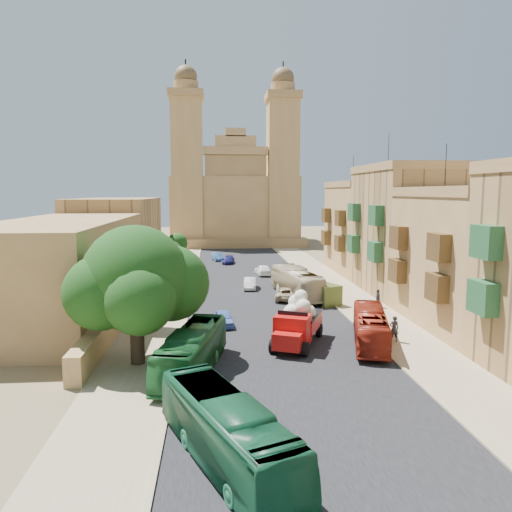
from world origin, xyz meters
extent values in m
plane|color=brown|center=(0.00, 0.00, 0.00)|extent=(260.00, 260.00, 0.00)
cube|color=black|center=(0.00, 30.00, 0.01)|extent=(14.00, 140.00, 0.01)
cube|color=#9B8666|center=(9.50, 30.00, 0.01)|extent=(5.00, 140.00, 0.01)
cube|color=#9B8666|center=(-9.50, 30.00, 0.01)|extent=(5.00, 140.00, 0.01)
cube|color=#9B8666|center=(7.00, 30.00, 0.06)|extent=(0.25, 140.00, 0.12)
cube|color=#9B8666|center=(-7.00, 30.00, 0.06)|extent=(0.25, 140.00, 0.12)
cube|color=#225631|center=(11.55, 0.92, 4.56)|extent=(0.90, 2.20, 2.00)
cube|color=#225631|center=(11.55, 0.92, 7.92)|extent=(0.90, 2.20, 2.00)
cube|color=#A67D4B|center=(16.00, 11.00, 5.25)|extent=(8.00, 14.00, 10.50)
cube|color=olive|center=(16.00, 11.00, 10.90)|extent=(8.20, 14.00, 0.80)
cylinder|color=black|center=(15.00, 13.80, 13.10)|extent=(0.06, 0.06, 3.60)
cube|color=#50371A|center=(11.55, 7.08, 3.99)|extent=(0.90, 2.20, 2.00)
cube|color=#50371A|center=(11.55, 14.92, 3.99)|extent=(0.90, 2.20, 2.00)
cube|color=#50371A|center=(11.55, 7.08, 6.93)|extent=(0.90, 2.20, 2.00)
cube|color=#50371A|center=(11.55, 14.92, 6.93)|extent=(0.90, 2.20, 2.00)
cube|color=tan|center=(16.00, 25.00, 6.50)|extent=(8.00, 14.00, 13.00)
cube|color=olive|center=(16.00, 25.00, 13.40)|extent=(8.20, 14.00, 0.80)
cylinder|color=black|center=(15.00, 27.80, 15.60)|extent=(0.06, 0.06, 3.60)
cube|color=#225631|center=(11.55, 21.08, 4.94)|extent=(0.90, 2.20, 2.00)
cube|color=#225631|center=(11.55, 28.92, 4.94)|extent=(0.90, 2.20, 2.00)
cube|color=#225631|center=(11.55, 21.08, 8.58)|extent=(0.90, 2.20, 2.00)
cube|color=#225631|center=(11.55, 28.92, 8.58)|extent=(0.90, 2.20, 2.00)
cube|color=#A67D4B|center=(16.00, 39.00, 5.75)|extent=(8.00, 14.00, 11.50)
cube|color=olive|center=(16.00, 39.00, 11.90)|extent=(8.20, 14.00, 0.80)
cylinder|color=black|center=(15.00, 41.80, 14.10)|extent=(0.06, 0.06, 3.60)
cube|color=#50371A|center=(11.55, 35.08, 4.37)|extent=(0.90, 2.20, 2.00)
cube|color=#50371A|center=(11.55, 42.92, 4.37)|extent=(0.90, 2.20, 2.00)
cube|color=#50371A|center=(11.55, 35.08, 7.59)|extent=(0.90, 2.20, 2.00)
cube|color=#50371A|center=(11.55, 42.92, 7.59)|extent=(0.90, 2.20, 2.00)
cube|color=#A67D4B|center=(-12.50, 20.00, 0.90)|extent=(1.00, 40.00, 1.80)
cube|color=olive|center=(-18.00, 18.00, 4.20)|extent=(10.00, 28.00, 8.40)
cube|color=tan|center=(-18.00, 44.00, 5.00)|extent=(10.00, 22.00, 10.00)
cube|color=#A67D4B|center=(0.00, 81.00, 7.00)|extent=(26.00, 20.00, 14.00)
cube|color=olive|center=(0.00, 70.50, 0.90)|extent=(28.00, 4.00, 1.80)
cube|color=olive|center=(0.00, 72.20, 10.00)|extent=(12.00, 2.00, 16.00)
cube|color=#A67D4B|center=(0.00, 72.20, 18.90)|extent=(12.60, 2.40, 1.60)
cube|color=#A67D4B|center=(0.00, 72.20, 20.60)|extent=(8.00, 2.00, 2.40)
cube|color=#A67D4B|center=(0.00, 72.20, 22.40)|extent=(4.00, 2.00, 1.60)
cube|color=#A67D4B|center=(-9.50, 73.50, 14.50)|extent=(6.00, 6.00, 29.00)
cube|color=olive|center=(-9.50, 73.50, 29.60)|extent=(6.80, 6.80, 1.40)
cylinder|color=olive|center=(-9.50, 73.50, 31.20)|extent=(4.80, 4.80, 1.80)
sphere|color=brown|center=(-9.50, 73.50, 33.00)|extent=(4.40, 4.40, 4.40)
cylinder|color=black|center=(-9.50, 73.50, 35.40)|extent=(0.28, 0.28, 1.80)
cube|color=#A67D4B|center=(9.50, 73.50, 14.50)|extent=(6.00, 6.00, 29.00)
cube|color=olive|center=(9.50, 73.50, 29.60)|extent=(6.80, 6.80, 1.40)
cylinder|color=olive|center=(9.50, 73.50, 31.20)|extent=(4.80, 4.80, 1.80)
sphere|color=brown|center=(9.50, 73.50, 33.00)|extent=(4.40, 4.40, 4.40)
cylinder|color=black|center=(9.50, 73.50, 35.40)|extent=(0.28, 0.28, 1.80)
cylinder|color=#35261A|center=(-9.50, 4.00, 1.69)|extent=(0.89, 0.89, 3.37)
sphere|color=black|center=(-9.50, 4.00, 5.50)|extent=(6.74, 6.74, 6.74)
sphere|color=black|center=(-7.37, 5.06, 4.97)|extent=(4.97, 4.97, 4.97)
sphere|color=black|center=(-11.45, 3.20, 4.79)|extent=(4.61, 4.61, 4.61)
sphere|color=black|center=(-8.97, 1.87, 4.61)|extent=(4.26, 4.26, 4.26)
sphere|color=black|center=(-10.48, 5.95, 6.21)|extent=(3.90, 3.90, 3.90)
cylinder|color=#35261A|center=(-10.00, 12.00, 1.04)|extent=(0.44, 0.44, 2.07)
sphere|color=black|center=(-10.00, 12.00, 3.13)|extent=(3.01, 3.01, 3.01)
cylinder|color=#35261A|center=(-10.00, 24.00, 1.25)|extent=(0.44, 0.44, 2.50)
sphere|color=black|center=(-10.00, 24.00, 3.77)|extent=(3.63, 3.63, 3.63)
cylinder|color=#35261A|center=(-10.00, 36.00, 1.07)|extent=(0.44, 0.44, 2.13)
sphere|color=black|center=(-10.00, 36.00, 3.22)|extent=(3.10, 3.10, 3.10)
cylinder|color=#35261A|center=(-10.00, 48.00, 1.07)|extent=(0.44, 0.44, 2.14)
sphere|color=black|center=(-10.00, 48.00, 3.23)|extent=(3.11, 3.11, 3.11)
cube|color=red|center=(1.76, 8.05, 1.38)|extent=(3.80, 4.62, 0.99)
cube|color=black|center=(1.76, 8.05, 1.93)|extent=(3.87, 4.69, 0.13)
cube|color=red|center=(0.76, 5.71, 1.49)|extent=(2.87, 2.64, 1.99)
cube|color=red|center=(0.24, 4.49, 1.05)|extent=(2.25, 1.96, 1.11)
cube|color=black|center=(0.76, 5.71, 2.27)|extent=(1.97, 0.93, 0.99)
cylinder|color=black|center=(-0.65, 5.23, 0.50)|extent=(0.75, 1.07, 0.99)
cylinder|color=black|center=(1.38, 4.36, 0.50)|extent=(0.75, 1.07, 0.99)
cylinder|color=black|center=(1.26, 9.70, 0.50)|extent=(0.75, 1.07, 0.99)
cylinder|color=black|center=(3.30, 8.83, 0.50)|extent=(0.75, 1.07, 0.99)
sphere|color=beige|center=(0.99, 7.66, 2.21)|extent=(1.22, 1.22, 1.22)
sphere|color=beige|center=(2.14, 7.53, 2.21)|extent=(1.22, 1.22, 1.22)
sphere|color=beige|center=(2.02, 8.66, 2.21)|extent=(1.22, 1.22, 1.22)
sphere|color=beige|center=(1.40, 8.33, 2.82)|extent=(1.11, 1.11, 1.11)
sphere|color=beige|center=(1.72, 6.98, 2.76)|extent=(1.11, 1.11, 1.11)
sphere|color=beige|center=(1.72, 7.95, 3.32)|extent=(0.99, 0.99, 0.99)
cube|color=#3E4E1D|center=(5.79, 20.39, 0.99)|extent=(3.76, 5.23, 1.98)
cylinder|color=black|center=(5.56, 18.50, 0.40)|extent=(0.59, 0.85, 0.79)
cylinder|color=black|center=(7.29, 19.21, 0.40)|extent=(0.59, 0.85, 0.79)
cylinder|color=black|center=(4.29, 21.58, 0.40)|extent=(0.59, 0.85, 0.79)
cylinder|color=black|center=(6.02, 22.29, 0.40)|extent=(0.59, 0.85, 0.79)
imported|color=#155634|center=(-4.18, -8.39, 1.39)|extent=(5.96, 10.08, 2.77)
imported|color=#165222|center=(-5.97, 2.02, 1.35)|extent=(4.36, 9.97, 2.70)
imported|color=maroon|center=(6.50, 6.53, 1.27)|extent=(4.37, 9.35, 2.54)
imported|color=#CAB58F|center=(4.00, 23.24, 1.50)|extent=(4.09, 11.06, 3.01)
imported|color=#587FCD|center=(-3.83, 12.61, 0.61)|extent=(1.72, 3.70, 1.23)
imported|color=silver|center=(-0.50, 27.97, 0.63)|extent=(1.72, 3.92, 1.25)
imported|color=tan|center=(2.72, 22.02, 0.63)|extent=(2.85, 4.84, 1.26)
imported|color=#151853|center=(-2.28, 48.25, 0.57)|extent=(2.18, 4.12, 1.14)
imported|color=white|center=(1.86, 37.24, 0.70)|extent=(2.12, 4.29, 1.41)
imported|color=#2C5A9F|center=(-3.96, 52.08, 0.61)|extent=(2.05, 3.89, 1.22)
imported|color=black|center=(8.47, 7.08, 0.96)|extent=(0.73, 0.50, 1.93)
imported|color=#32313A|center=(10.87, 17.80, 0.88)|extent=(0.48, 1.06, 1.77)
camera|label=1|loc=(-4.65, -27.27, 10.87)|focal=35.00mm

